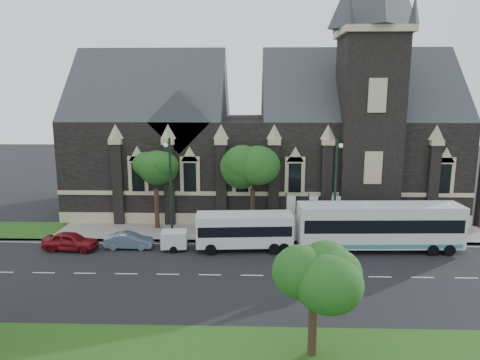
{
  "coord_description": "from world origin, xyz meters",
  "views": [
    {
      "loc": [
        3.05,
        -29.33,
        12.7
      ],
      "look_at": [
        1.97,
        6.0,
        5.71
      ],
      "focal_mm": 32.98,
      "sensor_mm": 36.0,
      "label": 1
    }
  ],
  "objects_px": {
    "street_lamp_mid": "(170,184)",
    "banner_flag_right": "(334,211)",
    "tree_park_east": "(318,265)",
    "banner_flag_left": "(289,210)",
    "tree_walk_left": "(158,169)",
    "sedan": "(129,241)",
    "street_lamp_near": "(336,185)",
    "car_far_red": "(70,241)",
    "shuttle_bus": "(245,229)",
    "banner_flag_center": "(311,210)",
    "tree_walk_right": "(255,169)",
    "box_trailer": "(174,239)",
    "tour_coach": "(379,225)"
  },
  "relations": [
    {
      "from": "street_lamp_near",
      "to": "sedan",
      "type": "height_order",
      "value": "street_lamp_near"
    },
    {
      "from": "tour_coach",
      "to": "sedan",
      "type": "height_order",
      "value": "tour_coach"
    },
    {
      "from": "shuttle_bus",
      "to": "sedan",
      "type": "distance_m",
      "value": 9.65
    },
    {
      "from": "sedan",
      "to": "banner_flag_left",
      "type": "bearing_deg",
      "value": -74.51
    },
    {
      "from": "tree_walk_right",
      "to": "car_far_red",
      "type": "bearing_deg",
      "value": -158.46
    },
    {
      "from": "banner_flag_left",
      "to": "tour_coach",
      "type": "xyz_separation_m",
      "value": [
        7.07,
        -3.47,
        -0.3
      ]
    },
    {
      "from": "tree_walk_left",
      "to": "tour_coach",
      "type": "bearing_deg",
      "value": -15.12
    },
    {
      "from": "tree_park_east",
      "to": "street_lamp_mid",
      "type": "relative_size",
      "value": 0.7
    },
    {
      "from": "street_lamp_mid",
      "to": "tree_walk_left",
      "type": "bearing_deg",
      "value": 116.47
    },
    {
      "from": "car_far_red",
      "to": "shuttle_bus",
      "type": "bearing_deg",
      "value": -82.94
    },
    {
      "from": "tree_walk_left",
      "to": "banner_flag_left",
      "type": "bearing_deg",
      "value": -8.02
    },
    {
      "from": "banner_flag_center",
      "to": "banner_flag_right",
      "type": "relative_size",
      "value": 1.0
    },
    {
      "from": "tree_walk_left",
      "to": "tree_walk_right",
      "type": "bearing_deg",
      "value": 0.06
    },
    {
      "from": "banner_flag_left",
      "to": "shuttle_bus",
      "type": "distance_m",
      "value": 5.42
    },
    {
      "from": "tree_park_east",
      "to": "banner_flag_center",
      "type": "relative_size",
      "value": 1.57
    },
    {
      "from": "street_lamp_mid",
      "to": "banner_flag_right",
      "type": "bearing_deg",
      "value": 7.6
    },
    {
      "from": "tree_walk_right",
      "to": "tour_coach",
      "type": "relative_size",
      "value": 0.59
    },
    {
      "from": "tree_park_east",
      "to": "car_far_red",
      "type": "xyz_separation_m",
      "value": [
        -18.12,
        14.06,
        -3.86
      ]
    },
    {
      "from": "tree_park_east",
      "to": "banner_flag_left",
      "type": "bearing_deg",
      "value": 89.65
    },
    {
      "from": "tree_walk_left",
      "to": "shuttle_bus",
      "type": "height_order",
      "value": "tree_walk_left"
    },
    {
      "from": "tree_walk_left",
      "to": "street_lamp_mid",
      "type": "bearing_deg",
      "value": -63.53
    },
    {
      "from": "box_trailer",
      "to": "sedan",
      "type": "relative_size",
      "value": 0.77
    },
    {
      "from": "tree_walk_left",
      "to": "box_trailer",
      "type": "bearing_deg",
      "value": -67.25
    },
    {
      "from": "tree_park_east",
      "to": "banner_flag_left",
      "type": "distance_m",
      "value": 18.46
    },
    {
      "from": "tree_park_east",
      "to": "tree_walk_left",
      "type": "xyz_separation_m",
      "value": [
        -11.97,
        20.03,
        1.12
      ]
    },
    {
      "from": "tree_park_east",
      "to": "tree_walk_right",
      "type": "bearing_deg",
      "value": 98.42
    },
    {
      "from": "street_lamp_near",
      "to": "car_far_red",
      "type": "relative_size",
      "value": 2.02
    },
    {
      "from": "street_lamp_near",
      "to": "sedan",
      "type": "xyz_separation_m",
      "value": [
        -17.23,
        -1.8,
        -4.46
      ]
    },
    {
      "from": "tree_walk_right",
      "to": "tree_walk_left",
      "type": "height_order",
      "value": "tree_walk_right"
    },
    {
      "from": "street_lamp_mid",
      "to": "banner_flag_center",
      "type": "xyz_separation_m",
      "value": [
        12.29,
        1.91,
        -2.73
      ]
    },
    {
      "from": "tree_walk_right",
      "to": "street_lamp_near",
      "type": "bearing_deg",
      "value": -28.06
    },
    {
      "from": "tour_coach",
      "to": "car_far_red",
      "type": "bearing_deg",
      "value": 179.62
    },
    {
      "from": "tree_park_east",
      "to": "box_trailer",
      "type": "xyz_separation_m",
      "value": [
        -9.58,
        14.32,
        -3.71
      ]
    },
    {
      "from": "tree_walk_left",
      "to": "sedan",
      "type": "bearing_deg",
      "value": -104.82
    },
    {
      "from": "tree_park_east",
      "to": "sedan",
      "type": "height_order",
      "value": "tree_park_east"
    },
    {
      "from": "banner_flag_right",
      "to": "banner_flag_left",
      "type": "bearing_deg",
      "value": 180.0
    },
    {
      "from": "street_lamp_near",
      "to": "street_lamp_mid",
      "type": "relative_size",
      "value": 1.0
    },
    {
      "from": "street_lamp_mid",
      "to": "shuttle_bus",
      "type": "distance_m",
      "value": 7.41
    },
    {
      "from": "tree_walk_left",
      "to": "banner_flag_center",
      "type": "bearing_deg",
      "value": -6.89
    },
    {
      "from": "banner_flag_left",
      "to": "tour_coach",
      "type": "relative_size",
      "value": 0.3
    },
    {
      "from": "street_lamp_mid",
      "to": "banner_flag_right",
      "type": "relative_size",
      "value": 2.25
    },
    {
      "from": "banner_flag_center",
      "to": "shuttle_bus",
      "type": "height_order",
      "value": "banner_flag_center"
    },
    {
      "from": "car_far_red",
      "to": "box_trailer",
      "type": "bearing_deg",
      "value": -83.5
    },
    {
      "from": "tree_park_east",
      "to": "sedan",
      "type": "bearing_deg",
      "value": 132.52
    },
    {
      "from": "tree_walk_left",
      "to": "banner_flag_center",
      "type": "relative_size",
      "value": 1.91
    },
    {
      "from": "sedan",
      "to": "car_far_red",
      "type": "height_order",
      "value": "car_far_red"
    },
    {
      "from": "tour_coach",
      "to": "car_far_red",
      "type": "xyz_separation_m",
      "value": [
        -25.3,
        -0.79,
        -1.33
      ]
    },
    {
      "from": "street_lamp_mid",
      "to": "tour_coach",
      "type": "relative_size",
      "value": 0.68
    },
    {
      "from": "street_lamp_near",
      "to": "sedan",
      "type": "relative_size",
      "value": 2.27
    },
    {
      "from": "street_lamp_mid",
      "to": "sedan",
      "type": "height_order",
      "value": "street_lamp_mid"
    }
  ]
}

